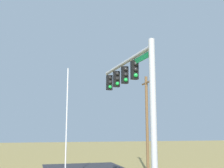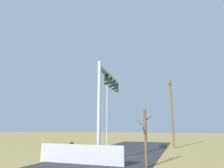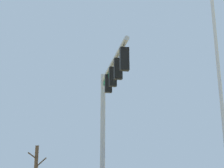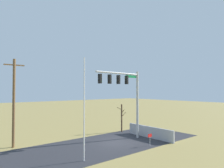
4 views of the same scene
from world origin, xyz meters
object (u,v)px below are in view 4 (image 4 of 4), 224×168
Objects in this scene: utility_pole at (14,101)px; flagpole at (84,109)px; signal_mast at (126,90)px; open_sign at (150,137)px; bare_tree at (122,117)px.

flagpole is at bearing -66.12° from utility_pole.
signal_mast is 6.39× the size of open_sign.
utility_pole is at bearing 154.20° from signal_mast.
flagpole is at bearing -159.95° from signal_mast.
flagpole reaches higher than signal_mast.
bare_tree is (9.82, 6.42, -2.23)m from flagpole.
utility_pole is at bearing 142.49° from open_sign.
flagpole is 0.95× the size of utility_pole.
utility_pole is (-3.39, 7.65, 0.39)m from flagpole.
open_sign is at bearing -4.41° from flagpole.
bare_tree is at bearing 70.26° from open_sign.
flagpole is at bearing 175.59° from open_sign.
open_sign is (7.32, -0.56, -3.22)m from flagpole.
flagpole is 8.01m from open_sign.
signal_mast is 0.94× the size of flagpole.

